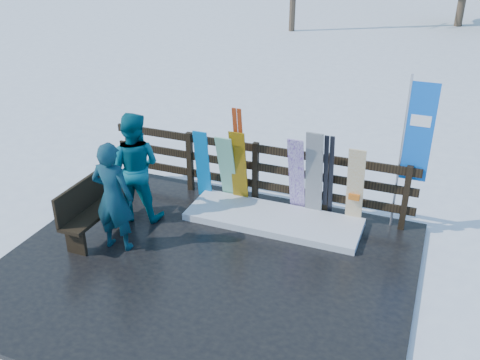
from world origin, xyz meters
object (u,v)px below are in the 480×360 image
at_px(person_back, 134,167).
at_px(snowboard_0, 203,165).
at_px(person_front, 113,197).
at_px(snowboard_4, 314,176).
at_px(snowboard_2, 239,168).
at_px(snowboard_5, 355,187).
at_px(bench, 93,206).
at_px(rental_flag, 415,138).
at_px(snowboard_1, 227,169).
at_px(snowboard_3, 297,177).

bearing_deg(person_back, snowboard_0, -138.14).
bearing_deg(person_front, snowboard_4, -147.21).
distance_m(snowboard_2, snowboard_5, 2.04).
distance_m(bench, rental_flag, 5.19).
height_order(bench, snowboard_4, snowboard_4).
relative_size(snowboard_1, rental_flag, 0.53).
distance_m(snowboard_3, person_back, 2.73).
bearing_deg(rental_flag, person_front, -151.28).
distance_m(snowboard_3, snowboard_5, 0.99).
bearing_deg(person_back, snowboard_3, -169.28).
relative_size(snowboard_2, rental_flag, 0.56).
bearing_deg(snowboard_4, snowboard_2, 180.00).
distance_m(bench, snowboard_0, 2.10).
xyz_separation_m(snowboard_1, snowboard_2, (0.22, 0.00, 0.05)).
bearing_deg(snowboard_3, bench, -148.41).
height_order(snowboard_2, snowboard_4, snowboard_4).
distance_m(bench, snowboard_3, 3.38).
bearing_deg(snowboard_0, person_back, -126.58).
height_order(snowboard_5, person_back, person_back).
height_order(snowboard_4, rental_flag, rental_flag).
distance_m(snowboard_4, snowboard_5, 0.70).
distance_m(snowboard_1, snowboard_3, 1.27).
xyz_separation_m(snowboard_4, person_front, (-2.61, -1.97, 0.07)).
xyz_separation_m(snowboard_1, snowboard_3, (1.27, 0.00, 0.08)).
bearing_deg(snowboard_2, snowboard_1, -180.00).
xyz_separation_m(snowboard_2, snowboard_3, (1.05, 0.00, 0.03)).
relative_size(bench, snowboard_2, 1.03).
relative_size(snowboard_5, rental_flag, 0.57).
height_order(snowboard_4, person_back, person_back).
height_order(snowboard_0, snowboard_3, snowboard_3).
bearing_deg(snowboard_0, snowboard_1, -0.00).
bearing_deg(snowboard_1, person_front, -117.89).
height_order(snowboard_3, person_front, person_front).
bearing_deg(person_back, snowboard_4, -171.43).
xyz_separation_m(snowboard_5, person_front, (-3.30, -1.97, 0.16)).
distance_m(snowboard_0, person_front, 2.06).
bearing_deg(snowboard_3, snowboard_1, -180.00).
xyz_separation_m(snowboard_1, person_back, (-1.25, -1.03, 0.28)).
bearing_deg(snowboard_3, person_front, -139.58).
xyz_separation_m(snowboard_5, rental_flag, (0.79, 0.27, 0.88)).
relative_size(bench, person_front, 0.85).
bearing_deg(rental_flag, snowboard_5, -161.02).
relative_size(snowboard_1, snowboard_4, 0.84).
height_order(snowboard_0, snowboard_4, snowboard_4).
bearing_deg(snowboard_5, rental_flag, 18.98).
height_order(person_front, person_back, person_back).
height_order(snowboard_3, person_back, person_back).
distance_m(rental_flag, person_front, 4.72).
bearing_deg(snowboard_2, snowboard_5, -0.00).
distance_m(snowboard_0, rental_flag, 3.66).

